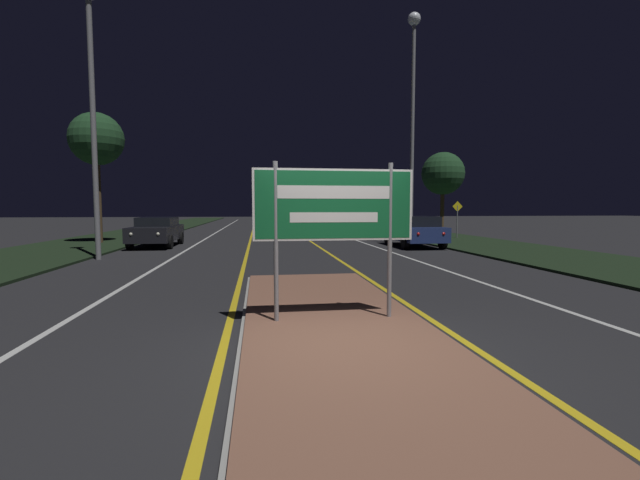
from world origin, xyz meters
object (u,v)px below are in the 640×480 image
at_px(car_receding_1, 311,223).
at_px(car_receding_3, 294,217).
at_px(highway_sign, 334,210).
at_px(streetlight_right_near, 413,89).
at_px(car_receding_2, 334,218).
at_px(streetlight_left_near, 91,77).
at_px(warning_sign, 457,216).
at_px(car_approaching_0, 157,231).
at_px(car_receding_0, 414,231).

distance_m(car_receding_1, car_receding_3, 18.03).
distance_m(highway_sign, streetlight_right_near, 16.37).
height_order(streetlight_right_near, car_receding_2, streetlight_right_near).
height_order(streetlight_left_near, streetlight_right_near, streetlight_right_near).
height_order(car_receding_2, car_receding_3, car_receding_2).
xyz_separation_m(streetlight_left_near, car_receding_3, (9.43, 31.37, -5.45)).
distance_m(streetlight_right_near, warning_sign, 7.82).
height_order(highway_sign, car_receding_3, highway_sign).
relative_size(car_receding_1, car_receding_3, 0.96).
relative_size(streetlight_left_near, car_approaching_0, 2.14).
bearing_deg(warning_sign, streetlight_right_near, -143.27).
height_order(car_receding_1, car_approaching_0, car_receding_1).
bearing_deg(car_approaching_0, car_receding_3, 71.99).
height_order(car_receding_3, car_approaching_0, car_receding_3).
bearing_deg(car_receding_0, car_receding_2, 90.44).
xyz_separation_m(car_receding_2, warning_sign, (4.31, -16.14, 0.55)).
height_order(car_receding_1, car_receding_2, car_receding_2).
bearing_deg(streetlight_left_near, streetlight_right_near, 19.27).
xyz_separation_m(highway_sign, warning_sign, (10.16, 16.79, -0.43)).
height_order(highway_sign, streetlight_right_near, streetlight_right_near).
xyz_separation_m(car_receding_0, warning_sign, (4.15, 4.24, 0.60)).
relative_size(streetlight_left_near, car_receding_3, 2.15).
bearing_deg(streetlight_right_near, streetlight_left_near, -160.73).
height_order(highway_sign, car_receding_2, highway_sign).
distance_m(streetlight_left_near, car_receding_0, 14.19).
bearing_deg(car_approaching_0, car_receding_1, 45.45).
bearing_deg(streetlight_right_near, car_receding_0, -103.55).
bearing_deg(streetlight_left_near, highway_sign, -54.50).
relative_size(car_receding_1, car_receding_2, 0.87).
bearing_deg(car_approaching_0, warning_sign, 8.64).
distance_m(car_receding_0, warning_sign, 5.97).
xyz_separation_m(car_receding_0, car_approaching_0, (-11.85, 1.81, -0.02)).
bearing_deg(car_receding_1, car_receding_3, 88.91).
bearing_deg(car_receding_2, warning_sign, -75.04).
xyz_separation_m(streetlight_right_near, car_receding_2, (-0.49, 18.99, -6.76)).
xyz_separation_m(highway_sign, streetlight_left_near, (-6.69, 9.38, 4.43)).
bearing_deg(highway_sign, car_approaching_0, 112.14).
xyz_separation_m(car_receding_1, car_receding_3, (0.34, 18.02, -0.01)).
distance_m(streetlight_left_near, car_receding_3, 33.21).
xyz_separation_m(streetlight_right_near, warning_sign, (3.82, 2.85, -6.21)).
bearing_deg(streetlight_left_near, car_receding_0, 14.00).
xyz_separation_m(car_receding_0, car_receding_2, (-0.16, 20.38, 0.05)).
relative_size(car_receding_0, car_approaching_0, 0.93).
height_order(streetlight_right_near, car_receding_1, streetlight_right_near).
xyz_separation_m(car_approaching_0, warning_sign, (16.01, 2.43, 0.62)).
distance_m(highway_sign, car_approaching_0, 15.54).
bearing_deg(highway_sign, car_receding_3, 86.15).
bearing_deg(car_receding_2, car_receding_1, -108.72).
height_order(streetlight_left_near, warning_sign, streetlight_left_near).
relative_size(streetlight_right_near, car_receding_3, 2.57).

